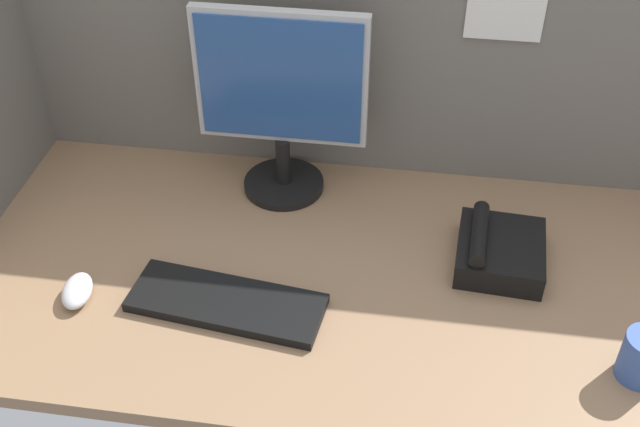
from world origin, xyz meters
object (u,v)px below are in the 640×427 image
Objects in this scene: mouse at (77,291)px; desk_phone at (498,251)px; keyboard at (227,303)px; monitor at (281,98)px.

mouse is 0.48× the size of desk_phone.
mouse reaches higher than keyboard.
mouse is at bearing -128.92° from monitor.
keyboard is 1.84× the size of desk_phone.
monitor is at bearing 91.18° from keyboard.
desk_phone reaches higher than keyboard.
keyboard is at bearing -95.84° from monitor.
keyboard is 54.82cm from desk_phone.
desk_phone is (51.03, 19.91, 2.19)cm from keyboard.
keyboard is 28.90cm from mouse.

